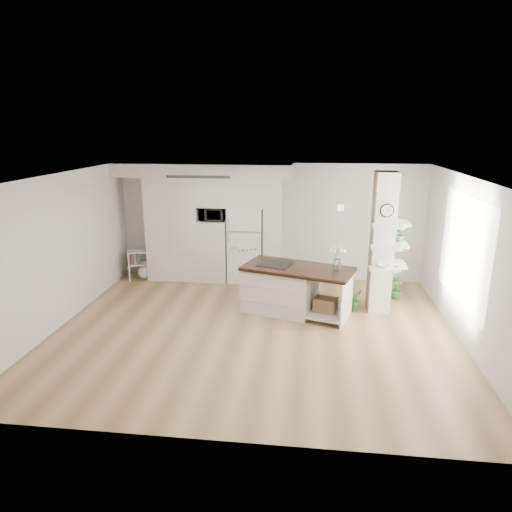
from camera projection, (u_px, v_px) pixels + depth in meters
The scene contains 14 objects.
floor at pixel (254, 330), 8.11m from camera, with size 7.00×6.00×0.01m, color tan.
room at pixel (254, 228), 7.60m from camera, with size 7.04×6.04×2.72m.
cabinet_wall at pixel (206, 216), 10.41m from camera, with size 4.00×0.71×2.70m.
refrigerator at pixel (246, 244), 10.49m from camera, with size 0.78×0.69×1.75m.
column at pixel (387, 245), 8.55m from camera, with size 0.69×0.90×2.70m.
window at pixel (464, 250), 7.59m from camera, with size 2.40×2.40×0.00m, color white.
pendant_light at pixel (358, 213), 7.48m from camera, with size 0.12×0.12×0.10m, color white.
kitchen_island at pixel (286, 287), 8.83m from camera, with size 2.24×1.54×1.49m.
bookshelf at pixel (142, 266), 10.76m from camera, with size 0.67×0.55×0.70m.
floor_plant_a at pixel (355, 299), 8.89m from camera, with size 0.26×0.21×0.47m, color #30772F.
floor_plant_b at pixel (396, 288), 9.53m from camera, with size 0.25×0.25×0.45m, color #30772F.
microwave at pixel (213, 214), 10.33m from camera, with size 0.54×0.37×0.30m, color #2D2D2D.
shelf_plant at pixel (400, 234), 8.63m from camera, with size 0.27×0.23×0.30m, color #30772F.
decor_bowl at pixel (383, 266), 8.43m from camera, with size 0.22×0.22×0.05m, color white.
Camera 1 is at (0.90, -7.38, 3.48)m, focal length 32.00 mm.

